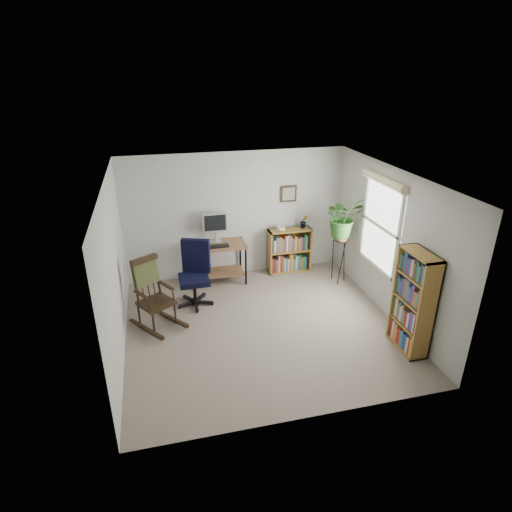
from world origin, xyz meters
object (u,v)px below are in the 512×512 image
object	(u,v)px
rocking_chair	(155,294)
low_bookshelf	(289,250)
office_chair	(194,275)
tall_bookshelf	(413,302)
desk	(218,263)

from	to	relation	value
rocking_chair	low_bookshelf	bearing A→B (deg)	-3.41
rocking_chair	low_bookshelf	xyz separation A→B (m)	(2.63, 1.41, -0.13)
office_chair	tall_bookshelf	world-z (taller)	tall_bookshelf
desk	tall_bookshelf	bearing A→B (deg)	-49.45
low_bookshelf	desk	bearing A→B (deg)	-175.28
low_bookshelf	tall_bookshelf	world-z (taller)	tall_bookshelf
office_chair	rocking_chair	distance (m)	0.83
low_bookshelf	tall_bookshelf	xyz separation A→B (m)	(0.89, -2.86, 0.31)
rocking_chair	low_bookshelf	distance (m)	2.98
tall_bookshelf	low_bookshelf	bearing A→B (deg)	107.29
office_chair	rocking_chair	size ratio (longest dim) A/B	0.99
desk	rocking_chair	xyz separation A→B (m)	(-1.17, -1.29, 0.19)
rocking_chair	tall_bookshelf	bearing A→B (deg)	-54.00
desk	office_chair	size ratio (longest dim) A/B	0.93
desk	tall_bookshelf	world-z (taller)	tall_bookshelf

